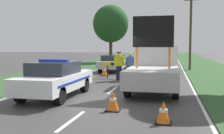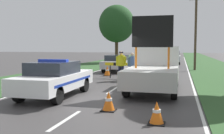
# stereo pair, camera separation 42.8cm
# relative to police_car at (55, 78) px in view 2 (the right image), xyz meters

# --- Properties ---
(ground_plane) EXTENTS (160.00, 160.00, 0.00)m
(ground_plane) POSITION_rel_police_car_xyz_m (1.92, 0.45, -0.75)
(ground_plane) COLOR #3D3A3A
(lane_markings) EXTENTS (7.59, 60.62, 0.01)m
(lane_markings) POSITION_rel_police_car_xyz_m (1.92, 15.30, -0.74)
(lane_markings) COLOR silver
(lane_markings) RESTS_ON ground
(grass_verge_left) EXTENTS (4.77, 120.00, 0.03)m
(grass_verge_left) POSITION_rel_police_car_xyz_m (-4.31, 20.45, -0.73)
(grass_verge_left) COLOR #2D5128
(grass_verge_left) RESTS_ON ground
(grass_verge_right) EXTENTS (4.77, 120.00, 0.03)m
(grass_verge_right) POSITION_rel_police_car_xyz_m (8.15, 20.45, -0.73)
(grass_verge_right) COLOR #2D5128
(grass_verge_right) RESTS_ON ground
(police_car) EXTENTS (1.79, 4.48, 1.55)m
(police_car) POSITION_rel_police_car_xyz_m (0.00, 0.00, 0.00)
(police_car) COLOR white
(police_car) RESTS_ON ground
(work_truck) EXTENTS (2.15, 5.43, 3.35)m
(work_truck) POSITION_rel_police_car_xyz_m (3.85, 2.74, 0.28)
(work_truck) COLOR white
(work_truck) RESTS_ON ground
(road_barrier) EXTENTS (3.41, 0.08, 1.01)m
(road_barrier) POSITION_rel_police_car_xyz_m (1.90, 6.84, 0.10)
(road_barrier) COLOR black
(road_barrier) RESTS_ON ground
(police_officer) EXTENTS (0.64, 0.40, 1.77)m
(police_officer) POSITION_rel_police_car_xyz_m (1.51, 5.76, 0.31)
(police_officer) COLOR #191E38
(police_officer) RESTS_ON ground
(pedestrian_civilian) EXTENTS (0.61, 0.39, 1.69)m
(pedestrian_civilian) POSITION_rel_police_car_xyz_m (2.19, 5.89, 0.24)
(pedestrian_civilian) COLOR #232326
(pedestrian_civilian) RESTS_ON ground
(traffic_cone_near_police) EXTENTS (0.45, 0.45, 0.62)m
(traffic_cone_near_police) POSITION_rel_police_car_xyz_m (4.43, -2.86, -0.44)
(traffic_cone_near_police) COLOR black
(traffic_cone_near_police) RESTS_ON ground
(traffic_cone_centre_front) EXTENTS (0.52, 0.52, 0.71)m
(traffic_cone_centre_front) POSITION_rel_police_car_xyz_m (0.00, 8.00, -0.40)
(traffic_cone_centre_front) COLOR black
(traffic_cone_centre_front) RESTS_ON ground
(traffic_cone_near_truck) EXTENTS (0.44, 0.44, 0.61)m
(traffic_cone_near_truck) POSITION_rel_police_car_xyz_m (3.48, 5.97, -0.45)
(traffic_cone_near_truck) COLOR black
(traffic_cone_near_truck) RESTS_ON ground
(traffic_cone_behind_barrier) EXTENTS (0.46, 0.46, 0.64)m
(traffic_cone_behind_barrier) POSITION_rel_police_car_xyz_m (2.80, -1.79, -0.43)
(traffic_cone_behind_barrier) COLOR black
(traffic_cone_behind_barrier) RESTS_ON ground
(queued_car_sedan_silver) EXTENTS (1.84, 4.01, 1.37)m
(queued_car_sedan_silver) POSITION_rel_police_car_xyz_m (-0.05, 11.21, -0.03)
(queued_car_sedan_silver) COLOR #B2B2B7
(queued_car_sedan_silver) RESTS_ON ground
(queued_car_hatch_blue) EXTENTS (1.93, 3.97, 1.53)m
(queued_car_hatch_blue) POSITION_rel_police_car_xyz_m (3.60, 16.91, 0.05)
(queued_car_hatch_blue) COLOR navy
(queued_car_hatch_blue) RESTS_ON ground
(queued_car_van_white) EXTENTS (1.92, 4.11, 1.58)m
(queued_car_van_white) POSITION_rel_police_car_xyz_m (4.03, 22.11, 0.05)
(queued_car_van_white) COLOR silver
(queued_car_van_white) RESTS_ON ground
(roadside_tree_near_right) EXTENTS (4.62, 4.62, 7.46)m
(roadside_tree_near_right) POSITION_rel_police_car_xyz_m (-3.13, 23.61, 4.27)
(roadside_tree_near_right) COLOR #42301E
(roadside_tree_near_right) RESTS_ON ground
(utility_pole) EXTENTS (1.20, 0.20, 6.78)m
(utility_pole) POSITION_rel_police_car_xyz_m (6.23, 14.02, 2.76)
(utility_pole) COLOR #473828
(utility_pole) RESTS_ON ground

